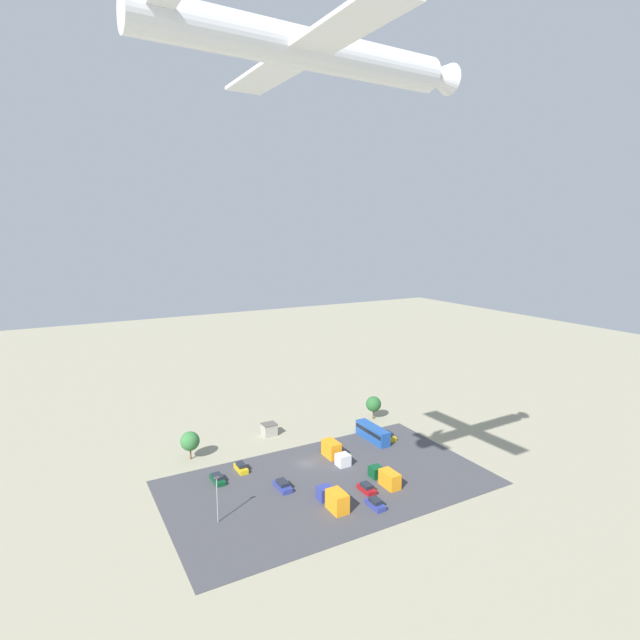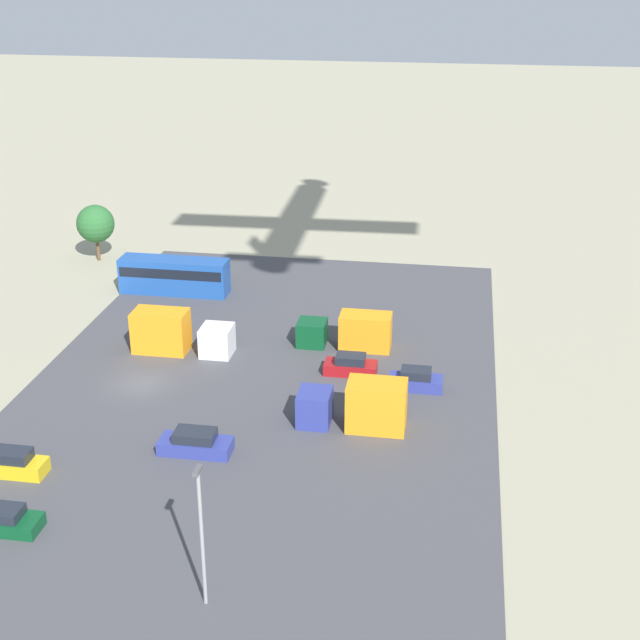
# 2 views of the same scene
# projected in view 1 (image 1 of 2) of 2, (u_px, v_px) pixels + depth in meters

# --- Properties ---
(ground_plane) EXTENTS (400.00, 400.00, 0.00)m
(ground_plane) POSITION_uv_depth(u_px,v_px,m) (307.00, 464.00, 103.71)
(ground_plane) COLOR gray
(parking_lot_surface) EXTENTS (61.35, 35.10, 0.08)m
(parking_lot_surface) POSITION_uv_depth(u_px,v_px,m) (329.00, 483.00, 95.86)
(parking_lot_surface) COLOR #424247
(parking_lot_surface) RESTS_ON ground
(shed_building) EXTENTS (3.42, 3.11, 2.82)m
(shed_building) POSITION_uv_depth(u_px,v_px,m) (269.00, 429.00, 118.34)
(shed_building) COLOR #9E998E
(shed_building) RESTS_ON ground
(bus) EXTENTS (2.62, 10.34, 3.35)m
(bus) POSITION_uv_depth(u_px,v_px,m) (373.00, 432.00, 115.34)
(bus) COLOR #1E4C9E
(bus) RESTS_ON ground
(parked_car_0) EXTENTS (1.85, 4.66, 1.42)m
(parked_car_0) POSITION_uv_depth(u_px,v_px,m) (217.00, 479.00, 96.05)
(parked_car_0) COLOR #0C4723
(parked_car_0) RESTS_ON ground
(parked_car_1) EXTENTS (1.83, 4.06, 1.57)m
(parked_car_1) POSITION_uv_depth(u_px,v_px,m) (367.00, 488.00, 92.33)
(parked_car_1) COLOR maroon
(parked_car_1) RESTS_ON ground
(parked_car_2) EXTENTS (1.71, 4.14, 1.66)m
(parked_car_2) POSITION_uv_depth(u_px,v_px,m) (241.00, 468.00, 100.40)
(parked_car_2) COLOR gold
(parked_car_2) RESTS_ON ground
(parked_car_3) EXTENTS (1.97, 4.79, 1.59)m
(parked_car_3) POSITION_uv_depth(u_px,v_px,m) (283.00, 485.00, 93.36)
(parked_car_3) COLOR navy
(parked_car_3) RESTS_ON ground
(parked_car_4) EXTENTS (1.82, 4.02, 1.58)m
(parked_car_4) POSITION_uv_depth(u_px,v_px,m) (375.00, 504.00, 87.07)
(parked_car_4) COLOR navy
(parked_car_4) RESTS_ON ground
(parked_car_5) EXTENTS (1.95, 4.58, 1.64)m
(parked_car_5) POSITION_uv_depth(u_px,v_px,m) (387.00, 436.00, 116.10)
(parked_car_5) COLOR gold
(parked_car_5) RESTS_ON ground
(parked_truck_0) EXTENTS (2.32, 7.73, 2.99)m
(parked_truck_0) POSITION_uv_depth(u_px,v_px,m) (386.00, 477.00, 95.12)
(parked_truck_0) COLOR #0C4723
(parked_truck_0) RESTS_ON ground
(parked_truck_1) EXTENTS (2.57, 8.15, 3.44)m
(parked_truck_1) POSITION_uv_depth(u_px,v_px,m) (335.00, 452.00, 105.51)
(parked_truck_1) COLOR silver
(parked_truck_1) RESTS_ON ground
(parked_truck_2) EXTENTS (2.59, 7.47, 3.44)m
(parked_truck_2) POSITION_uv_depth(u_px,v_px,m) (334.00, 499.00, 86.91)
(parked_truck_2) COLOR navy
(parked_truck_2) RESTS_ON ground
(tree_near_shed) EXTENTS (4.05, 4.05, 6.06)m
(tree_near_shed) POSITION_uv_depth(u_px,v_px,m) (190.00, 441.00, 105.27)
(tree_near_shed) COLOR brown
(tree_near_shed) RESTS_ON ground
(tree_apron_mid) EXTENTS (3.93, 3.93, 5.97)m
(tree_apron_mid) POSITION_uv_depth(u_px,v_px,m) (373.00, 404.00, 128.21)
(tree_apron_mid) COLOR brown
(tree_apron_mid) RESTS_ON ground
(light_pole_lot_centre) EXTENTS (0.90, 0.28, 7.98)m
(light_pole_lot_centre) POSITION_uv_depth(u_px,v_px,m) (217.00, 497.00, 81.98)
(light_pole_lot_centre) COLOR gray
(light_pole_lot_centre) RESTS_ON ground
(airplane) EXTENTS (35.59, 29.24, 8.55)m
(airplane) POSITION_uv_depth(u_px,v_px,m) (314.00, 51.00, 47.84)
(airplane) COLOR white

